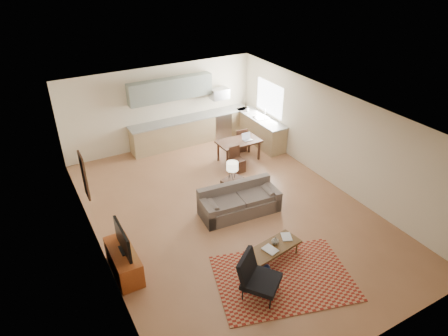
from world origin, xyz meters
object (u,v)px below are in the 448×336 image
sofa (240,201)px  armchair (262,278)px  tv_credenza (124,262)px  dining_table (239,150)px  coffee_table (273,253)px  console_table (232,189)px

sofa → armchair: (-1.05, -2.55, 0.08)m
sofa → armchair: armchair is taller
tv_credenza → dining_table: dining_table is taller
coffee_table → armchair: size_ratio=1.44×
sofa → tv_credenza: sofa is taller
armchair → tv_credenza: size_ratio=0.72×
tv_credenza → console_table: console_table is taller
sofa → dining_table: bearing=64.4°
console_table → dining_table: (1.28, 1.79, 0.02)m
armchair → sofa: bearing=30.3°
coffee_table → console_table: console_table is taller
console_table → dining_table: size_ratio=0.48×
armchair → tv_credenza: 2.88m
coffee_table → dining_table: bearing=59.1°
tv_credenza → sofa: bearing=11.3°
sofa → console_table: bearing=81.9°
coffee_table → armchair: armchair is taller
coffee_table → console_table: (0.43, 2.49, 0.12)m
tv_credenza → console_table: size_ratio=1.96×
tv_credenza → console_table: bearing=20.7°
tv_credenza → console_table: (3.34, 1.26, 0.03)m
coffee_table → armchair: (-0.77, -0.69, 0.25)m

